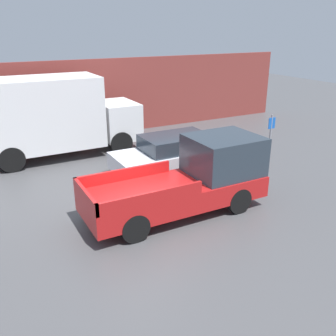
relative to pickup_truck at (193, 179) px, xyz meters
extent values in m
plane|color=#4C4C4F|center=(-1.91, 0.18, -1.06)|extent=(60.00, 60.00, 0.00)
cube|color=brown|center=(-1.91, 9.97, 0.93)|extent=(28.00, 0.15, 3.97)
cube|color=red|center=(-0.62, 0.00, -0.35)|extent=(5.73, 2.05, 0.66)
cube|color=#28333D|center=(1.15, 0.00, 0.60)|extent=(2.18, 1.93, 1.24)
cube|color=red|center=(-1.91, 0.98, 0.17)|extent=(3.15, 0.10, 0.37)
cube|color=red|center=(-1.91, -0.98, 0.17)|extent=(3.15, 0.10, 0.37)
cube|color=red|center=(-3.44, 0.00, 0.17)|extent=(0.10, 2.05, 0.37)
cylinder|color=black|center=(1.15, 0.91, -0.64)|extent=(0.83, 0.26, 0.83)
cylinder|color=black|center=(1.15, -0.91, -0.64)|extent=(0.83, 0.26, 0.83)
cylinder|color=black|center=(-2.40, 0.91, -0.64)|extent=(0.83, 0.26, 0.83)
cylinder|color=black|center=(-2.40, -0.91, -0.64)|extent=(0.83, 0.26, 0.83)
cube|color=silver|center=(1.03, 3.14, -0.43)|extent=(4.80, 1.97, 0.64)
cube|color=#28333D|center=(1.17, 3.14, 0.18)|extent=(2.64, 1.73, 0.58)
cylinder|color=black|center=(2.52, 4.03, -0.70)|extent=(0.72, 0.22, 0.72)
cylinder|color=black|center=(2.52, 2.26, -0.70)|extent=(0.72, 0.22, 0.72)
cylinder|color=black|center=(-0.46, 4.03, -0.70)|extent=(0.72, 0.22, 0.72)
cylinder|color=black|center=(-0.46, 2.26, -0.70)|extent=(0.72, 0.22, 0.72)
cube|color=white|center=(0.38, 7.39, 0.28)|extent=(1.66, 2.35, 1.68)
cube|color=white|center=(-3.46, 7.39, 0.96)|extent=(5.72, 2.48, 3.03)
cylinder|color=black|center=(0.08, 8.49, -0.53)|extent=(1.05, 0.30, 1.05)
cylinder|color=black|center=(0.08, 6.29, -0.53)|extent=(1.05, 0.30, 1.05)
cylinder|color=black|center=(-4.63, 8.49, -0.53)|extent=(1.05, 0.30, 1.05)
cylinder|color=black|center=(-4.63, 6.29, -0.53)|extent=(1.05, 0.30, 1.05)
cylinder|color=gray|center=(3.67, 0.58, 0.24)|extent=(0.07, 0.07, 2.58)
cube|color=blue|center=(3.67, 0.56, 1.23)|extent=(0.30, 0.02, 0.40)
camera|label=1|loc=(-5.85, -9.17, 4.49)|focal=40.00mm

